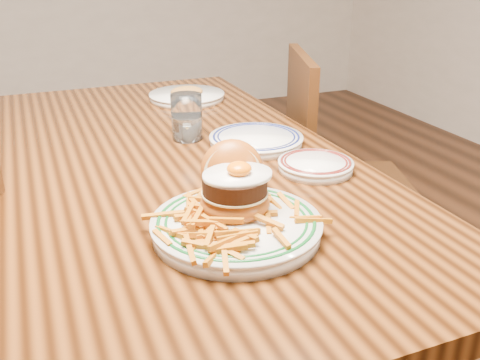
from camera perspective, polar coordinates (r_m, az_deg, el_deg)
name	(u,v)px	position (r m, az deg, el deg)	size (l,w,h in m)	color
table	(172,188)	(1.37, -7.32, -0.90)	(0.85, 1.60, 0.75)	black
chair_right	(332,176)	(1.90, 9.75, 0.42)	(0.54, 0.54, 0.91)	#3B1D0C
main_plate	(236,210)	(0.96, -0.47, -3.21)	(0.31, 0.33, 0.15)	white
side_plate	(316,165)	(1.24, 8.06, 1.63)	(0.17, 0.18, 0.03)	white
rear_plate	(256,139)	(1.40, 1.73, 4.37)	(0.25, 0.25, 0.03)	white
water_glass	(187,120)	(1.44, -5.69, 6.42)	(0.08, 0.08, 0.12)	white
far_plate	(187,96)	(1.84, -5.69, 8.94)	(0.25, 0.25, 0.05)	white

